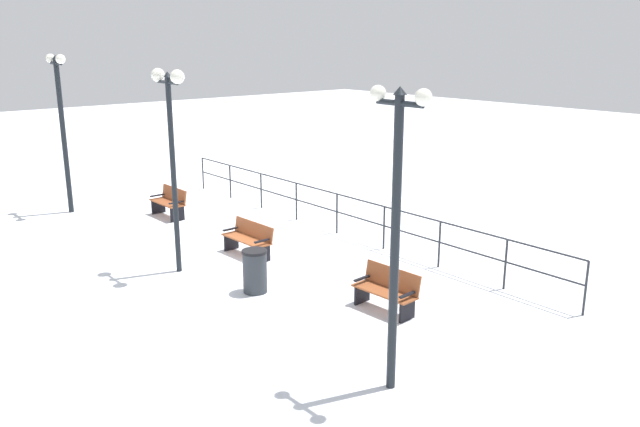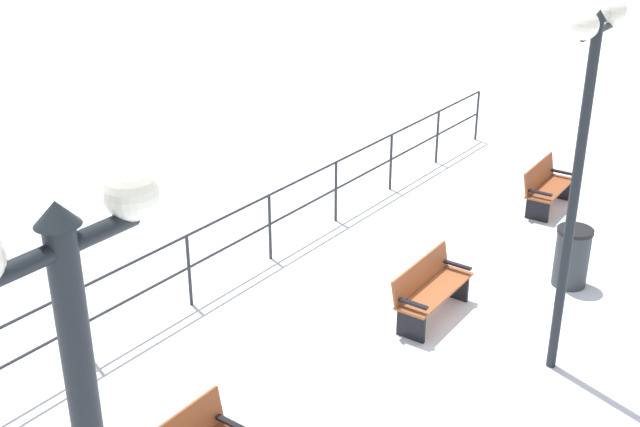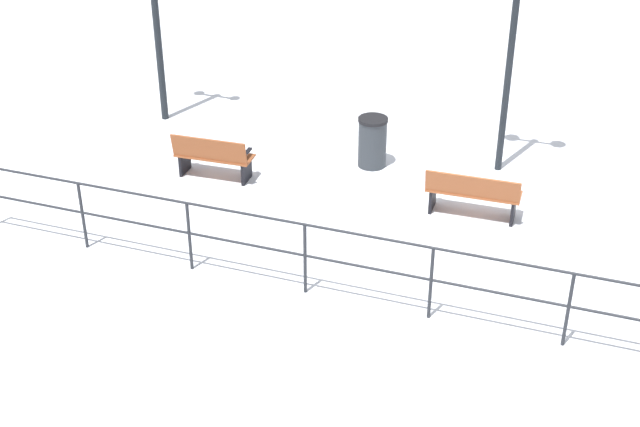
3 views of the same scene
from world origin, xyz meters
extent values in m
plane|color=white|center=(0.00, 0.00, 0.00)|extent=(80.00, 80.00, 0.00)
cube|color=brown|center=(-0.15, -4.68, 0.47)|extent=(0.52, 1.43, 0.04)
cube|color=brown|center=(-0.40, -4.68, 0.69)|extent=(0.12, 1.42, 0.42)
cube|color=black|center=(-0.14, -5.29, 0.23)|extent=(0.46, 0.05, 0.47)
cube|color=black|center=(-0.15, -4.07, 0.23)|extent=(0.46, 0.05, 0.47)
cube|color=black|center=(-0.12, -5.29, 0.59)|extent=(0.46, 0.07, 0.04)
cube|color=black|center=(-0.13, -4.07, 0.59)|extent=(0.46, 0.07, 0.04)
cube|color=brown|center=(0.07, 0.00, 0.45)|extent=(0.53, 1.58, 0.04)
cube|color=brown|center=(-0.17, -0.01, 0.66)|extent=(0.15, 1.57, 0.39)
cube|color=black|center=(0.09, -0.68, 0.22)|extent=(0.43, 0.06, 0.45)
cube|color=black|center=(0.05, 0.68, 0.22)|extent=(0.43, 0.06, 0.45)
cube|color=black|center=(0.11, -0.68, 0.57)|extent=(0.43, 0.08, 0.04)
cube|color=black|center=(0.07, 0.68, 0.57)|extent=(0.43, 0.08, 0.04)
cube|color=brown|center=(-0.11, 4.68, 0.43)|extent=(0.55, 1.43, 0.04)
cube|color=brown|center=(-0.35, 4.67, 0.66)|extent=(0.18, 1.41, 0.43)
cube|color=black|center=(-0.08, 4.07, 0.21)|extent=(0.43, 0.07, 0.43)
cube|color=black|center=(-0.14, 5.28, 0.21)|extent=(0.43, 0.07, 0.43)
cube|color=black|center=(-0.06, 4.08, 0.55)|extent=(0.43, 0.09, 0.04)
cube|color=black|center=(-0.12, 5.28, 0.55)|extent=(0.43, 0.09, 0.04)
cylinder|color=black|center=(1.92, -7.24, 2.38)|extent=(0.16, 0.16, 4.77)
cylinder|color=black|center=(1.92, -7.24, 4.65)|extent=(0.09, 0.87, 0.09)
sphere|color=white|center=(1.92, -7.68, 4.78)|extent=(0.29, 0.29, 0.29)
sphere|color=white|center=(1.92, -6.81, 4.78)|extent=(0.29, 0.29, 0.29)
cone|color=black|center=(1.92, -7.24, 4.83)|extent=(0.22, 0.22, 0.12)
cylinder|color=black|center=(1.92, -0.13, 2.27)|extent=(0.12, 0.12, 4.55)
cylinder|color=black|center=(1.92, -0.13, 4.43)|extent=(0.07, 0.90, 0.07)
sphere|color=white|center=(1.92, -0.58, 4.57)|extent=(0.31, 0.31, 0.31)
sphere|color=white|center=(1.92, 0.32, 4.57)|extent=(0.31, 0.31, 0.31)
cone|color=black|center=(1.92, -0.13, 4.61)|extent=(0.17, 0.17, 0.12)
cylinder|color=black|center=(1.92, 6.81, 2.30)|extent=(0.14, 0.14, 4.60)
cylinder|color=black|center=(1.92, 6.81, 4.48)|extent=(0.09, 0.87, 0.09)
sphere|color=white|center=(1.92, 6.37, 4.59)|extent=(0.25, 0.25, 0.25)
sphere|color=white|center=(1.92, 7.24, 4.59)|extent=(0.25, 0.25, 0.25)
cone|color=black|center=(1.92, 6.81, 4.66)|extent=(0.20, 0.20, 0.12)
cylinder|color=#26282D|center=(-3.01, -7.41, 0.57)|extent=(0.05, 0.05, 1.15)
cylinder|color=#26282D|center=(-3.01, -5.56, 0.57)|extent=(0.05, 0.05, 1.15)
cylinder|color=#26282D|center=(-3.01, -3.70, 0.57)|extent=(0.05, 0.05, 1.15)
cylinder|color=#26282D|center=(-3.01, -1.85, 0.57)|extent=(0.05, 0.05, 1.15)
cylinder|color=#26282D|center=(-3.01, 0.00, 0.57)|extent=(0.05, 0.05, 1.15)
cylinder|color=#26282D|center=(-3.01, 1.85, 0.57)|extent=(0.05, 0.05, 1.15)
cylinder|color=#26282D|center=(-3.01, 3.70, 0.57)|extent=(0.05, 0.05, 1.15)
cylinder|color=#26282D|center=(-3.01, 5.56, 0.57)|extent=(0.05, 0.05, 1.15)
cylinder|color=#26282D|center=(-3.01, 7.41, 0.57)|extent=(0.05, 0.05, 1.15)
cylinder|color=#26282D|center=(-3.01, 0.00, 1.15)|extent=(0.04, 14.81, 0.04)
cylinder|color=#26282D|center=(-3.01, 0.00, 0.63)|extent=(0.04, 14.81, 0.04)
cylinder|color=#2D3338|center=(1.28, 2.13, 0.45)|extent=(0.52, 0.52, 0.90)
cylinder|color=black|center=(1.28, 2.13, 0.93)|extent=(0.55, 0.55, 0.06)
camera|label=1|loc=(8.70, 13.05, 5.35)|focal=36.05mm
camera|label=2|loc=(4.89, -9.23, 6.37)|focal=46.18mm
camera|label=3|loc=(-13.12, -1.98, 7.53)|focal=50.14mm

